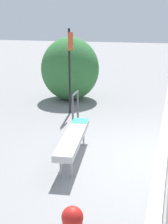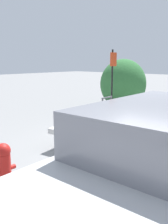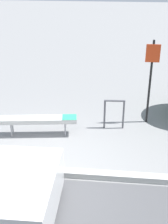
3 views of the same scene
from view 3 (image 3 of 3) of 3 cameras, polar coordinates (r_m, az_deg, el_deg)
The scene contains 5 objects.
ground_plane at distance 6.83m, azimuth -7.99°, elevation -11.05°, with size 60.00×60.00×0.00m, color gray.
curb at distance 6.79m, azimuth -8.02°, elevation -10.61°, with size 60.00×0.20×0.13m.
bench at distance 8.00m, azimuth -8.33°, elevation -1.43°, with size 1.98×0.59×0.51m.
bike_rack at distance 8.25m, azimuth 5.53°, elevation 0.16°, with size 0.55×0.09×0.83m.
sign_post at distance 8.37m, azimuth 12.10°, elevation 6.63°, with size 0.36×0.08×2.30m.
Camera 3 is at (1.51, -5.25, 4.11)m, focal length 50.00 mm.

